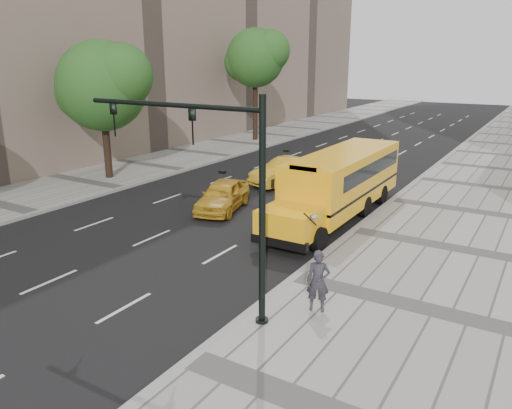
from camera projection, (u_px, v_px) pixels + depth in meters
The scene contains 12 objects.
ground at pixel (238, 211), 24.49m from camera, with size 140.00×140.00×0.00m, color black.
sidewalk_museum at pixel (508, 259), 18.47m from camera, with size 12.00×140.00×0.15m, color #989690.
sidewalk_far at pixel (85, 182), 29.96m from camera, with size 6.00×140.00×0.15m, color #989690.
curb_museum at pixel (354, 231), 21.47m from camera, with size 0.30×140.00×0.15m, color gray.
curb_far at pixel (121, 189), 28.46m from camera, with size 0.30×140.00×0.15m, color gray.
tree_b at pixel (103, 85), 29.29m from camera, with size 5.95×5.29×8.31m.
tree_c at pixel (256, 57), 43.04m from camera, with size 5.65×5.02×9.76m.
school_bus at pixel (342, 179), 23.47m from camera, with size 2.96×11.56×3.19m.
taxi_near at pixel (223, 195), 24.54m from camera, with size 1.76×4.37×1.49m, color gold.
taxi_far at pixel (286, 171), 29.54m from camera, with size 1.66×4.75×1.57m, color gold.
pedestrian at pixel (318, 281), 14.36m from camera, with size 0.67×0.44×1.84m, color #2C2B32.
traffic_signal at pixel (218, 179), 13.56m from camera, with size 6.18×0.36×6.40m.
Camera 1 is at (12.95, -19.50, 7.25)m, focal length 35.00 mm.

